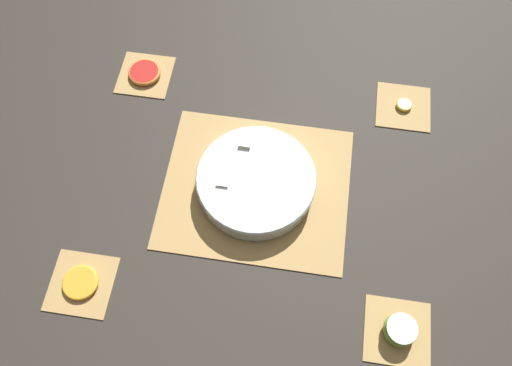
{
  "coord_description": "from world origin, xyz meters",
  "views": [
    {
      "loc": [
        0.07,
        -0.48,
        1.05
      ],
      "look_at": [
        0.0,
        0.0,
        0.03
      ],
      "focal_mm": 35.0,
      "sensor_mm": 36.0,
      "label": 1
    }
  ],
  "objects_px": {
    "apple_half": "(400,330)",
    "orange_slice_whole": "(80,283)",
    "fruit_salad_bowl": "(256,181)",
    "banana_coin_single": "(404,105)",
    "grapefruit_slice": "(145,72)"
  },
  "relations": [
    {
      "from": "apple_half",
      "to": "orange_slice_whole",
      "type": "xyz_separation_m",
      "value": [
        -0.67,
        0.0,
        -0.01
      ]
    },
    {
      "from": "fruit_salad_bowl",
      "to": "banana_coin_single",
      "type": "relative_size",
      "value": 6.88
    },
    {
      "from": "banana_coin_single",
      "to": "fruit_salad_bowl",
      "type": "bearing_deg",
      "value": -140.2
    },
    {
      "from": "apple_half",
      "to": "grapefruit_slice",
      "type": "bearing_deg",
      "value": 140.19
    },
    {
      "from": "orange_slice_whole",
      "to": "banana_coin_single",
      "type": "xyz_separation_m",
      "value": [
        0.67,
        0.56,
        -0.0
      ]
    },
    {
      "from": "apple_half",
      "to": "fruit_salad_bowl",
      "type": "bearing_deg",
      "value": 140.22
    },
    {
      "from": "orange_slice_whole",
      "to": "grapefruit_slice",
      "type": "relative_size",
      "value": 0.92
    },
    {
      "from": "fruit_salad_bowl",
      "to": "banana_coin_single",
      "type": "height_order",
      "value": "fruit_salad_bowl"
    },
    {
      "from": "orange_slice_whole",
      "to": "banana_coin_single",
      "type": "relative_size",
      "value": 1.94
    },
    {
      "from": "orange_slice_whole",
      "to": "grapefruit_slice",
      "type": "xyz_separation_m",
      "value": [
        0.0,
        0.56,
        0.0
      ]
    },
    {
      "from": "fruit_salad_bowl",
      "to": "banana_coin_single",
      "type": "bearing_deg",
      "value": 39.8
    },
    {
      "from": "apple_half",
      "to": "banana_coin_single",
      "type": "xyz_separation_m",
      "value": [
        0.0,
        0.56,
        -0.02
      ]
    },
    {
      "from": "orange_slice_whole",
      "to": "grapefruit_slice",
      "type": "distance_m",
      "value": 0.56
    },
    {
      "from": "fruit_salad_bowl",
      "to": "apple_half",
      "type": "height_order",
      "value": "fruit_salad_bowl"
    },
    {
      "from": "apple_half",
      "to": "orange_slice_whole",
      "type": "distance_m",
      "value": 0.67
    }
  ]
}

